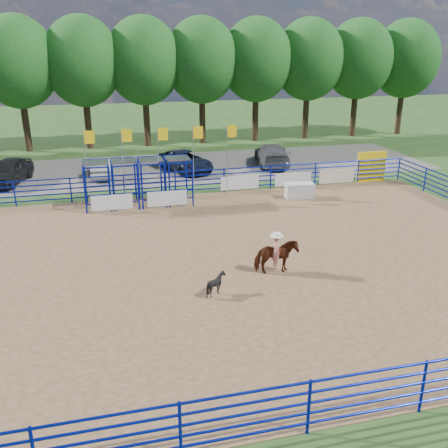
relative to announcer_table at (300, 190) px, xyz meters
The scene contains 13 objects.
ground 10.47m from the announcer_table, 132.22° to the right, with size 120.00×120.00×0.00m, color #395C24.
arena_dirt 10.47m from the announcer_table, 132.22° to the right, with size 30.00×20.00×0.02m, color olive.
gravel_strip 11.63m from the announcer_table, 127.24° to the left, with size 40.00×10.00×0.01m, color slate.
announcer_table is the anchor object (origin of this frame).
horse_and_rider 10.56m from the announcer_table, 117.29° to the right, with size 1.72×0.87×2.39m.
calf 12.96m from the announcer_table, 125.56° to the right, with size 0.69×0.77×0.85m, color black.
car_a 18.76m from the announcer_table, 155.81° to the left, with size 1.90×4.72×1.61m, color black.
car_b 13.70m from the announcer_table, 144.75° to the left, with size 1.36×3.89×1.28m, color gray.
car_c 9.79m from the announcer_table, 123.36° to the left, with size 2.32×5.04×1.40m, color black.
car_d 8.54m from the announcer_table, 81.84° to the left, with size 2.21×5.45×1.58m, color #535355.
perimeter_fence 10.47m from the announcer_table, 132.22° to the right, with size 30.10×20.10×1.50m.
chute_assembly 9.03m from the announcer_table, behind, with size 19.32×2.41×4.20m.
treeline 20.80m from the announcer_table, 111.07° to the left, with size 56.40×6.40×11.24m.
Camera 1 is at (-4.18, -18.60, 8.67)m, focal length 40.00 mm.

